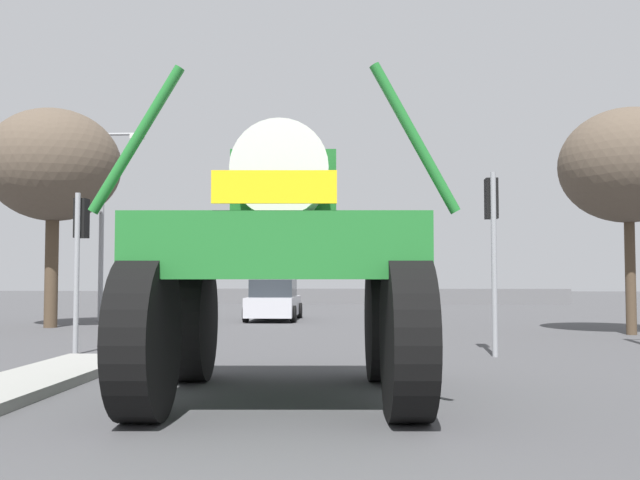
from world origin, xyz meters
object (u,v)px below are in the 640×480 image
Objects in this scene: oversize_sprayer at (283,266)px; streetlight_far_left at (105,214)px; traffic_signal_near_right at (492,222)px; bare_tree_left at (53,166)px; bare_tree_right at (628,166)px; sedan_ahead at (274,301)px; traffic_signal_near_left at (80,237)px.

streetlight_far_left reaches higher than oversize_sprayer.
oversize_sprayer is 6.57m from traffic_signal_near_right.
traffic_signal_near_right is 0.53× the size of bare_tree_left.
streetlight_far_left reaches higher than bare_tree_right.
traffic_signal_near_right is at bearing -42.27° from streetlight_far_left.
bare_tree_left is (-12.55, 7.59, 2.45)m from traffic_signal_near_right.
bare_tree_left is at bearing 122.23° from sedan_ahead.
oversize_sprayer is at bearing -47.39° from traffic_signal_near_left.
streetlight_far_left is (-6.15, -0.87, 3.21)m from sedan_ahead.
streetlight_far_left is (-3.37, 10.92, 1.46)m from traffic_signal_near_left.
oversize_sprayer is 1.52× the size of traffic_signal_near_left.
traffic_signal_near_right is 0.53× the size of streetlight_far_left.
oversize_sprayer is at bearing -55.76° from bare_tree_left.
sedan_ahead is 13.33m from traffic_signal_near_right.
sedan_ahead is at bearing 4.23° from oversize_sprayer.
bare_tree_right reaches higher than traffic_signal_near_left.
traffic_signal_near_left is at bearing 166.80° from sedan_ahead.
oversize_sprayer is 0.73× the size of streetlight_far_left.
streetlight_far_left is (-12.02, 10.93, 1.18)m from traffic_signal_near_right.
streetlight_far_left is at bearing 81.03° from bare_tree_left.
sedan_ahead is at bearing 116.47° from traffic_signal_near_right.
streetlight_far_left is at bearing 162.60° from bare_tree_right.
streetlight_far_left is at bearing 24.19° from oversize_sprayer.
traffic_signal_near_left is 11.52m from streetlight_far_left.
bare_tree_left is (-8.77, 12.88, 3.42)m from oversize_sprayer.
oversize_sprayer is 15.95m from bare_tree_left.
traffic_signal_near_right is at bearing -38.33° from oversize_sprayer.
streetlight_far_left reaches higher than traffic_signal_near_left.
oversize_sprayer is at bearing -63.06° from streetlight_far_left.
traffic_signal_near_right is (3.78, 5.29, 0.97)m from oversize_sprayer.
sedan_ahead is at bearing 150.19° from bare_tree_right.
sedan_ahead is 9.07m from bare_tree_left.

